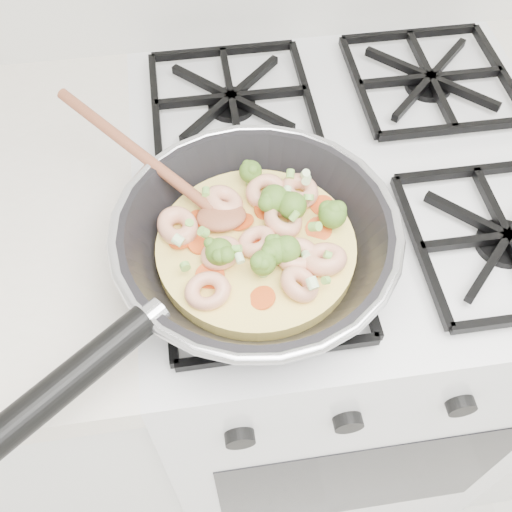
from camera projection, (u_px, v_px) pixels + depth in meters
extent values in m
cube|color=white|center=(324.00, 327.00, 1.17)|extent=(0.60, 0.60, 0.90)
cube|color=black|center=(361.00, 484.00, 1.00)|extent=(0.48, 0.00, 0.40)
cube|color=black|center=(356.00, 164.00, 0.80)|extent=(0.56, 0.56, 0.02)
torus|color=silver|center=(256.00, 229.00, 0.64)|extent=(0.32, 0.32, 0.01)
cylinder|color=black|center=(68.00, 382.00, 0.54)|extent=(0.17, 0.14, 0.03)
cylinder|color=#FFE46E|center=(256.00, 248.00, 0.67)|extent=(0.23, 0.23, 0.02)
ellipsoid|color=brown|center=(221.00, 216.00, 0.68)|extent=(0.07, 0.07, 0.02)
cylinder|color=brown|center=(135.00, 150.00, 0.70)|extent=(0.18, 0.18, 0.06)
torus|color=#E0A785|center=(299.00, 191.00, 0.70)|extent=(0.06, 0.06, 0.02)
torus|color=#E0A785|center=(266.00, 191.00, 0.70)|extent=(0.07, 0.07, 0.03)
torus|color=#E0A785|center=(257.00, 242.00, 0.66)|extent=(0.06, 0.06, 0.02)
torus|color=#E0A785|center=(208.00, 291.00, 0.62)|extent=(0.05, 0.05, 0.03)
torus|color=#E0A785|center=(297.00, 256.00, 0.64)|extent=(0.06, 0.06, 0.03)
torus|color=#E0A785|center=(224.00, 202.00, 0.69)|extent=(0.07, 0.07, 0.03)
torus|color=#E0A785|center=(324.00, 259.00, 0.64)|extent=(0.05, 0.06, 0.03)
torus|color=#E0A785|center=(299.00, 284.00, 0.62)|extent=(0.07, 0.06, 0.03)
torus|color=#E0A785|center=(283.00, 219.00, 0.67)|extent=(0.06, 0.05, 0.03)
torus|color=#E0A785|center=(178.00, 226.00, 0.67)|extent=(0.07, 0.07, 0.02)
torus|color=#E0A785|center=(221.00, 253.00, 0.65)|extent=(0.06, 0.06, 0.02)
ellipsoid|color=#527D29|center=(274.00, 199.00, 0.68)|extent=(0.04, 0.04, 0.03)
ellipsoid|color=#527D29|center=(275.00, 251.00, 0.64)|extent=(0.04, 0.04, 0.03)
ellipsoid|color=#527D29|center=(263.00, 263.00, 0.63)|extent=(0.04, 0.04, 0.03)
ellipsoid|color=#527D29|center=(333.00, 214.00, 0.66)|extent=(0.04, 0.04, 0.03)
ellipsoid|color=#527D29|center=(292.00, 206.00, 0.67)|extent=(0.04, 0.04, 0.03)
ellipsoid|color=#527D29|center=(219.00, 252.00, 0.63)|extent=(0.04, 0.04, 0.03)
ellipsoid|color=#527D29|center=(250.00, 172.00, 0.70)|extent=(0.04, 0.04, 0.03)
ellipsoid|color=#527D29|center=(286.00, 250.00, 0.64)|extent=(0.04, 0.04, 0.03)
cylinder|color=#DE531C|center=(181.00, 241.00, 0.67)|extent=(0.03, 0.03, 0.00)
cylinder|color=#DE531C|center=(216.00, 257.00, 0.65)|extent=(0.03, 0.03, 0.01)
cylinder|color=#DE531C|center=(319.00, 229.00, 0.68)|extent=(0.04, 0.04, 0.01)
cylinder|color=#DE531C|center=(322.00, 205.00, 0.70)|extent=(0.03, 0.03, 0.01)
cylinder|color=#DE531C|center=(266.00, 210.00, 0.69)|extent=(0.03, 0.03, 0.01)
cylinder|color=#DE531C|center=(262.00, 298.00, 0.62)|extent=(0.03, 0.03, 0.00)
cylinder|color=#DE531C|center=(210.00, 276.00, 0.64)|extent=(0.04, 0.04, 0.01)
cylinder|color=#DE531C|center=(241.00, 222.00, 0.68)|extent=(0.04, 0.04, 0.01)
cylinder|color=#DE531C|center=(259.00, 241.00, 0.67)|extent=(0.04, 0.04, 0.01)
cylinder|color=#DE531C|center=(203.00, 219.00, 0.68)|extent=(0.04, 0.04, 0.01)
cylinder|color=#DE531C|center=(314.00, 268.00, 0.65)|extent=(0.04, 0.04, 0.01)
cylinder|color=#DE531C|center=(200.00, 244.00, 0.66)|extent=(0.03, 0.03, 0.01)
cylinder|color=#7FC04C|center=(315.00, 227.00, 0.65)|extent=(0.01, 0.01, 0.01)
cylinder|color=#C2E5A2|center=(312.00, 283.00, 0.60)|extent=(0.01, 0.01, 0.01)
cylinder|color=#C2E5A2|center=(306.00, 256.00, 0.64)|extent=(0.01, 0.01, 0.01)
cylinder|color=#7FC04C|center=(206.00, 192.00, 0.68)|extent=(0.01, 0.01, 0.01)
cylinder|color=#7FC04C|center=(294.00, 216.00, 0.65)|extent=(0.01, 0.01, 0.01)
cylinder|color=#7FC04C|center=(309.00, 197.00, 0.67)|extent=(0.01, 0.01, 0.01)
cylinder|color=#C2E5A2|center=(178.00, 240.00, 0.63)|extent=(0.01, 0.01, 0.01)
cylinder|color=#7FC04C|center=(290.00, 175.00, 0.70)|extent=(0.01, 0.01, 0.01)
cylinder|color=#C2E5A2|center=(287.00, 192.00, 0.68)|extent=(0.01, 0.01, 0.01)
cylinder|color=#C2E5A2|center=(306.00, 180.00, 0.69)|extent=(0.01, 0.01, 0.01)
cylinder|color=#7FC04C|center=(203.00, 232.00, 0.65)|extent=(0.01, 0.01, 0.01)
cylinder|color=#7FC04C|center=(326.00, 280.00, 0.62)|extent=(0.01, 0.01, 0.01)
cylinder|color=#7FC04C|center=(237.00, 249.00, 0.63)|extent=(0.01, 0.01, 0.01)
cylinder|color=#7FC04C|center=(185.00, 266.00, 0.63)|extent=(0.01, 0.01, 0.01)
cylinder|color=#C2E5A2|center=(305.00, 174.00, 0.69)|extent=(0.01, 0.01, 0.01)
cylinder|color=#7FC04C|center=(189.00, 224.00, 0.66)|extent=(0.01, 0.01, 0.01)
cylinder|color=#7FC04C|center=(270.00, 197.00, 0.68)|extent=(0.01, 0.01, 0.01)
cylinder|color=#7FC04C|center=(328.00, 255.00, 0.63)|extent=(0.01, 0.01, 0.01)
cylinder|color=#C2E5A2|center=(240.00, 258.00, 0.62)|extent=(0.01, 0.01, 0.01)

